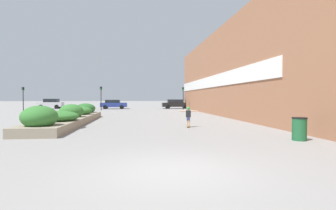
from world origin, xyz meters
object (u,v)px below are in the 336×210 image
Objects in this scene: skateboarder at (188,114)px; traffic_light_far_left at (23,94)px; skateboard at (188,126)px; car_leftmost at (114,104)px; traffic_light_right at (183,94)px; car_center_right at (233,104)px; trash_bin at (299,129)px; car_center_left at (51,104)px; traffic_light_left at (101,94)px; car_rightmost at (176,104)px.

traffic_light_far_left is (-18.89, 23.16, 1.48)m from skateboarder.
skateboarder is (0.00, 0.00, 0.71)m from skateboard.
traffic_light_right is at bearing 67.25° from car_leftmost.
car_center_right reaches higher than skateboard.
car_center_right is 32.25m from traffic_light_far_left.
trash_bin is 40.76m from car_center_left.
car_center_left is 11.35m from traffic_light_left.
skateboard is 29.96m from traffic_light_far_left.
traffic_light_left reaches higher than skateboard.
car_rightmost is (-9.71, 0.24, 0.03)m from car_center_right.
car_center_left is at bearing -100.86° from car_leftmost.
car_center_left is 0.83× the size of car_rightmost.
traffic_light_left is at bearing -1.14° from traffic_light_far_left.
skateboard is at bearing -149.82° from car_center_left.
trash_bin is at bearing 17.63° from car_leftmost.
traffic_light_far_left reaches higher than car_rightmost.
traffic_light_right is 1.03× the size of traffic_light_far_left.
car_leftmost is (-6.87, 27.67, 0.71)m from skateboard.
traffic_light_left reaches higher than car_rightmost.
car_center_left is at bearing 134.17° from skateboarder.
traffic_light_far_left is at bearing 165.92° from car_center_left.
car_center_left is 6.85m from traffic_light_far_left.
trash_bin is 28.61m from traffic_light_right.
car_center_left reaches higher than trash_bin.
traffic_light_left is at bearing -126.65° from car_center_left.
traffic_light_left is (-1.36, -4.72, 1.55)m from car_leftmost.
car_leftmost is 19.92m from car_center_right.
traffic_light_far_left is at bearing 143.18° from skateboarder.
skateboarder is 0.29× the size of car_center_left.
car_center_left is at bearing 162.94° from traffic_light_right.
car_center_right reaches higher than trash_bin.
skateboard is at bearing -99.22° from traffic_light_right.
car_leftmost is 1.07× the size of car_center_left.
skateboarder is 0.27× the size of car_leftmost.
skateboarder is 24.43m from traffic_light_left.
car_center_right is (30.30, -2.29, -0.08)m from car_center_left.
car_center_left is 0.87× the size of car_center_right.
traffic_light_far_left is (-31.94, -4.22, 1.49)m from car_center_right.
traffic_light_far_left reaches higher than car_center_right.
traffic_light_far_left is at bearing -82.48° from car_center_right.
trash_bin is 32.96m from car_rightmost.
traffic_light_left reaches higher than car_center_right.
car_rightmost is at bearing 89.68° from car_leftmost.
car_rightmost is (3.34, 27.62, 0.73)m from skateboard.
car_leftmost is 0.89× the size of car_rightmost.
traffic_light_right is (0.42, -4.40, 1.51)m from car_rightmost.
car_center_right is at bearing 24.16° from traffic_light_right.
car_center_right is at bearing 73.92° from trash_bin.
traffic_light_right reaches higher than skateboard.
car_leftmost is at bearing 20.58° from traffic_light_far_left.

